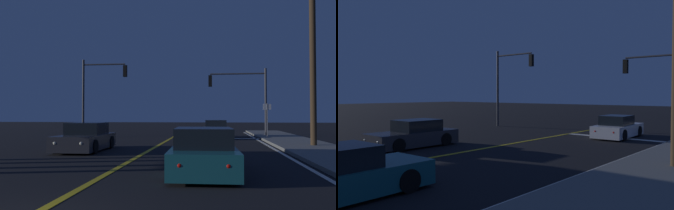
{
  "view_description": "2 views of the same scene",
  "coord_description": "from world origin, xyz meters",
  "views": [
    {
      "loc": [
        3.06,
        -4.71,
        1.71
      ],
      "look_at": [
        -0.34,
        22.54,
        2.47
      ],
      "focal_mm": 38.82,
      "sensor_mm": 36.0,
      "label": 1
    },
    {
      "loc": [
        11.33,
        2.39,
        2.62
      ],
      "look_at": [
        -1.65,
        17.52,
        1.97
      ],
      "focal_mm": 36.24,
      "sensor_mm": 36.0,
      "label": 2
    }
  ],
  "objects": [
    {
      "name": "lane_line_edge_right",
      "position": [
        6.08,
        11.74,
        0.01
      ],
      "size": [
        0.16,
        39.92,
        0.01
      ],
      "primitive_type": "cube",
      "color": "silver",
      "rests_on": "ground"
    },
    {
      "name": "traffic_signal_far_left",
      "position": [
        -5.9,
        22.88,
        4.03
      ],
      "size": [
        3.61,
        0.28,
        6.09
      ],
      "color": "#38383D",
      "rests_on": "ground"
    },
    {
      "name": "traffic_signal_near_right",
      "position": [
        5.44,
        24.28,
        3.62
      ],
      "size": [
        4.53,
        0.28,
        5.36
      ],
      "rotation": [
        0.0,
        0.0,
        3.14
      ],
      "color": "#38383D",
      "rests_on": "ground"
    },
    {
      "name": "lane_line_center",
      "position": [
        0.0,
        11.74,
        0.01
      ],
      "size": [
        0.2,
        39.92,
        0.01
      ],
      "primitive_type": "cube",
      "color": "gold",
      "rests_on": "ground"
    },
    {
      "name": "street_sign_corner",
      "position": [
        6.83,
        21.48,
        1.7
      ],
      "size": [
        0.56,
        0.09,
        2.53
      ],
      "color": "slate",
      "rests_on": "ground"
    },
    {
      "name": "car_parked_curb_white",
      "position": [
        3.21,
        22.21,
        0.58
      ],
      "size": [
        1.94,
        4.39,
        1.34
      ],
      "rotation": [
        0.0,
        0.0,
        0.04
      ],
      "color": "silver",
      "rests_on": "ground"
    },
    {
      "name": "utility_pole_right",
      "position": [
        8.23,
        14.94,
        5.18
      ],
      "size": [
        1.48,
        0.32,
        10.06
      ],
      "color": "#42301E",
      "rests_on": "ground"
    },
    {
      "name": "stop_bar",
      "position": [
        3.17,
        21.98,
        0.01
      ],
      "size": [
        6.33,
        0.5,
        0.01
      ],
      "primitive_type": "cube",
      "color": "silver",
      "rests_on": "ground"
    },
    {
      "name": "car_following_oncoming_teal",
      "position": [
        2.77,
        5.98,
        0.58
      ],
      "size": [
        2.04,
        4.53,
        1.34
      ],
      "rotation": [
        0.0,
        0.0,
        0.03
      ],
      "color": "#195960",
      "rests_on": "ground"
    },
    {
      "name": "car_mid_block_charcoal",
      "position": [
        -3.02,
        12.1,
        0.58
      ],
      "size": [
        2.0,
        4.44,
        1.34
      ],
      "rotation": [
        0.0,
        0.0,
        3.16
      ],
      "color": "#2D2D33",
      "rests_on": "ground"
    },
    {
      "name": "sidewalk_right",
      "position": [
        7.93,
        11.74,
        0.07
      ],
      "size": [
        3.2,
        42.26,
        0.15
      ],
      "primitive_type": "cube",
      "color": "slate",
      "rests_on": "ground"
    }
  ]
}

